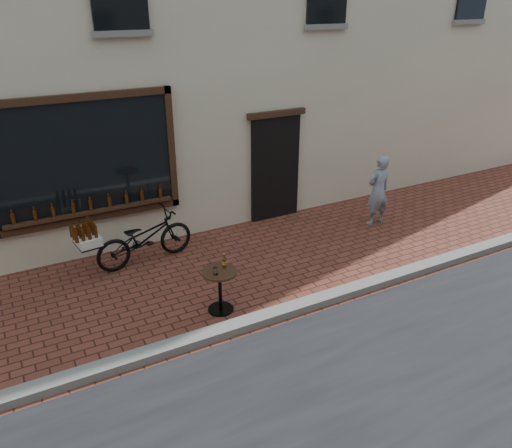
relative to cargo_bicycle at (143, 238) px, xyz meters
name	(u,v)px	position (x,y,z in m)	size (l,w,h in m)	color
ground	(280,325)	(1.19, -2.81, -0.48)	(90.00, 90.00, 0.00)	#5B2A1D
kerb	(273,315)	(1.19, -2.61, -0.42)	(90.00, 0.25, 0.12)	slate
cargo_bicycle	(143,238)	(0.00, 0.00, 0.00)	(2.17, 0.86, 1.01)	black
bistro_table	(220,282)	(0.59, -2.04, 0.01)	(0.54, 0.54, 0.92)	black
pedestrian	(378,190)	(4.80, -0.66, 0.27)	(0.55, 0.36, 1.50)	gray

